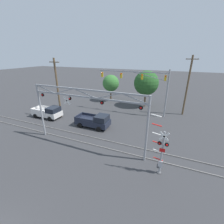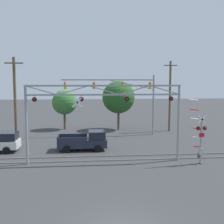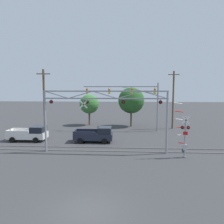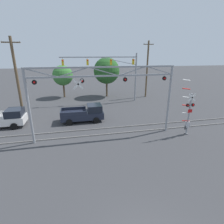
% 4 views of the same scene
% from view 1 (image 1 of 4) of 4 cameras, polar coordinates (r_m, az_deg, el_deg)
% --- Properties ---
extents(rail_track_near, '(80.00, 0.08, 0.10)m').
position_cam_1_polar(rail_track_near, '(17.88, -8.58, -11.95)').
color(rail_track_near, gray).
rests_on(rail_track_near, ground_plane).
extents(rail_track_far, '(80.00, 0.08, 0.10)m').
position_cam_1_polar(rail_track_far, '(18.93, -6.33, -9.81)').
color(rail_track_far, gray).
rests_on(rail_track_far, ground_plane).
extents(crossing_gantry, '(13.01, 0.26, 6.56)m').
position_cam_1_polar(crossing_gantry, '(15.60, -10.11, 2.25)').
color(crossing_gantry, gray).
rests_on(crossing_gantry, ground_plane).
extents(crossing_signal_mast, '(1.60, 0.35, 5.44)m').
position_cam_1_polar(crossing_signal_mast, '(13.54, 18.08, -14.78)').
color(crossing_signal_mast, gray).
rests_on(crossing_signal_mast, ground_plane).
extents(traffic_signal_span, '(11.87, 0.39, 7.66)m').
position_cam_1_polar(traffic_signal_span, '(25.24, 13.28, 10.75)').
color(traffic_signal_span, gray).
rests_on(traffic_signal_span, ground_plane).
extents(pickup_truck_lead, '(4.85, 2.33, 1.92)m').
position_cam_1_polar(pickup_truck_lead, '(21.37, -6.68, -3.39)').
color(pickup_truck_lead, '#1E2333').
rests_on(pickup_truck_lead, ground_plane).
extents(pickup_truck_following, '(4.86, 2.33, 1.92)m').
position_cam_1_polar(pickup_truck_following, '(26.50, -23.15, -0.06)').
color(pickup_truck_following, silver).
rests_on(pickup_truck_following, ground_plane).
extents(utility_pole_left, '(1.80, 0.28, 9.26)m').
position_cam_1_polar(utility_pole_left, '(25.02, -20.00, 8.47)').
color(utility_pole_left, brown).
rests_on(utility_pole_left, ground_plane).
extents(utility_pole_right, '(1.80, 0.28, 9.65)m').
position_cam_1_polar(utility_pole_right, '(27.33, 26.80, 8.89)').
color(utility_pole_right, brown).
rests_on(utility_pole_right, ground_plane).
extents(background_tree_beyond_span, '(3.53, 3.53, 5.67)m').
position_cam_1_polar(background_tree_beyond_span, '(32.69, -0.46, 10.90)').
color(background_tree_beyond_span, brown).
rests_on(background_tree_beyond_span, ground_plane).
extents(background_tree_far_left_verge, '(4.62, 4.62, 6.96)m').
position_cam_1_polar(background_tree_far_left_verge, '(29.50, 12.91, 10.73)').
color(background_tree_far_left_verge, brown).
rests_on(background_tree_far_left_verge, ground_plane).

